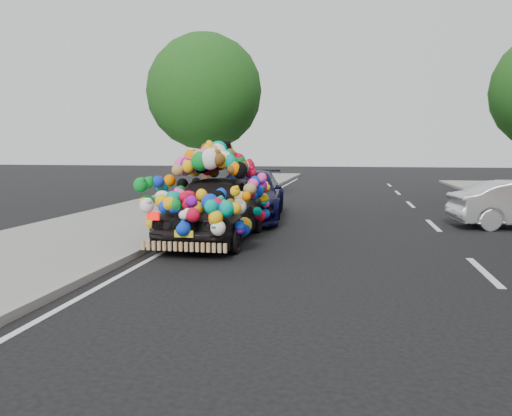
{
  "coord_description": "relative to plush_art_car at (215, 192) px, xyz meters",
  "views": [
    {
      "loc": [
        1.47,
        -8.33,
        1.94
      ],
      "look_at": [
        -0.13,
        0.14,
        0.93
      ],
      "focal_mm": 35.0,
      "sensor_mm": 36.0,
      "label": 1
    }
  ],
  "objects": [
    {
      "name": "ground",
      "position": [
        1.38,
        -1.98,
        -1.05
      ],
      "size": [
        100.0,
        100.0,
        0.0
      ],
      "primitive_type": "plane",
      "color": "black",
      "rests_on": "ground"
    },
    {
      "name": "navy_sedan",
      "position": [
        0.05,
        3.45,
        -0.38
      ],
      "size": [
        2.33,
        4.8,
        1.35
      ],
      "primitive_type": "imported",
      "rotation": [
        0.0,
        0.0,
        0.1
      ],
      "color": "black",
      "rests_on": "ground"
    },
    {
      "name": "plush_art_car",
      "position": [
        0.0,
        0.0,
        0.0
      ],
      "size": [
        2.05,
        4.35,
        2.06
      ],
      "rotation": [
        0.0,
        0.0,
        0.01
      ],
      "color": "black",
      "rests_on": "ground"
    },
    {
      "name": "kerb",
      "position": [
        -0.97,
        -1.98,
        -0.98
      ],
      "size": [
        0.15,
        60.0,
        0.13
      ],
      "primitive_type": "cube",
      "color": "gray",
      "rests_on": "ground"
    },
    {
      "name": "sidewalk",
      "position": [
        -2.92,
        -1.98,
        -0.99
      ],
      "size": [
        4.0,
        60.0,
        0.12
      ],
      "primitive_type": "cube",
      "color": "gray",
      "rests_on": "ground"
    },
    {
      "name": "tree_near_sidewalk",
      "position": [
        -2.42,
        7.52,
        2.97
      ],
      "size": [
        4.2,
        4.2,
        6.13
      ],
      "color": "#332114",
      "rests_on": "ground"
    },
    {
      "name": "lane_markings",
      "position": [
        4.98,
        -1.98,
        -1.04
      ],
      "size": [
        6.0,
        50.0,
        0.01
      ],
      "primitive_type": null,
      "color": "silver",
      "rests_on": "ground"
    }
  ]
}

